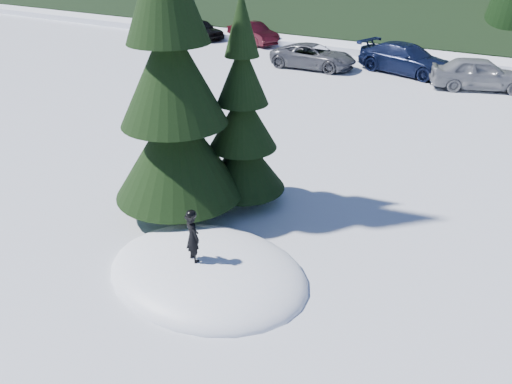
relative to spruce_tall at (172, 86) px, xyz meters
The scene contains 10 objects.
ground 4.37m from the spruce_tall, 39.29° to the right, with size 200.00×200.00×0.00m, color white.
snow_mound 4.37m from the spruce_tall, 39.29° to the right, with size 4.48×3.52×0.96m, color white.
spruce_tall is the anchor object (origin of this frame).
spruce_short 2.11m from the spruce_tall, 54.46° to the left, with size 2.20×2.20×5.37m.
child_skier 3.72m from the spruce_tall, 44.65° to the right, with size 0.39×0.26×1.08m, color black.
car_0 24.97m from the spruce_tall, 126.83° to the left, with size 1.57×3.89×1.33m, color black.
car_1 23.21m from the spruce_tall, 118.02° to the left, with size 1.44×4.14×1.36m, color black.
car_2 16.98m from the spruce_tall, 104.86° to the left, with size 2.11×4.59×1.27m, color #53545C.
car_3 17.90m from the spruce_tall, 89.06° to the left, with size 2.10×5.17×1.50m, color #0E1634.
car_4 17.20m from the spruce_tall, 75.98° to the left, with size 1.76×4.36×1.49m, color gray.
Camera 1 is at (5.47, -6.72, 6.36)m, focal length 35.00 mm.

